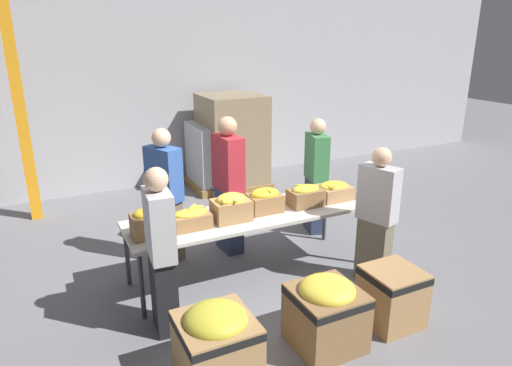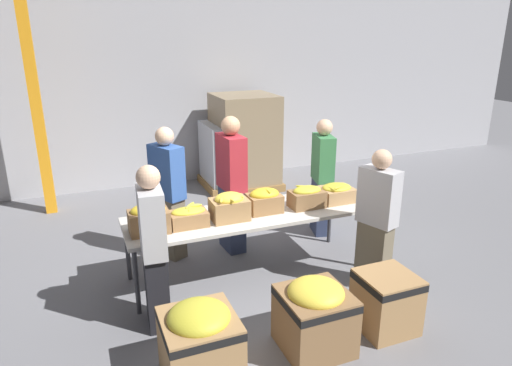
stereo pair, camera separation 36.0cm
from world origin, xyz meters
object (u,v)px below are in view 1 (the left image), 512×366
(banana_box_2, at_px, (231,207))
(volunteer_1, at_px, (376,217))
(pallet_stack_0, at_px, (232,143))
(pallet_stack_1, at_px, (219,156))
(banana_box_5, at_px, (333,190))
(sorting_table, at_px, (248,217))
(donation_bin_0, at_px, (217,343))
(banana_box_4, at_px, (306,195))
(volunteer_2, at_px, (229,186))
(volunteer_0, at_px, (316,177))
(support_pillar, at_px, (16,87))
(volunteer_4, at_px, (161,253))
(donation_bin_2, at_px, (392,294))
(banana_box_3, at_px, (265,200))
(banana_box_0, at_px, (152,221))
(volunteer_3, at_px, (165,196))
(donation_bin_1, at_px, (326,311))
(banana_box_1, at_px, (191,218))

(banana_box_2, relative_size, volunteer_1, 0.26)
(pallet_stack_0, bearing_deg, pallet_stack_1, 151.92)
(banana_box_5, bearing_deg, sorting_table, 178.86)
(donation_bin_0, distance_m, pallet_stack_0, 5.02)
(banana_box_4, xyz_separation_m, volunteer_2, (-0.69, 0.74, -0.01))
(banana_box_4, xyz_separation_m, volunteer_0, (0.66, 0.77, -0.08))
(support_pillar, relative_size, pallet_stack_0, 2.36)
(volunteer_4, xyz_separation_m, donation_bin_2, (2.02, -0.89, -0.50))
(volunteer_0, xyz_separation_m, donation_bin_0, (-2.37, -2.21, -0.45))
(support_pillar, bearing_deg, pallet_stack_1, 2.79)
(sorting_table, bearing_deg, banana_box_3, -4.94)
(support_pillar, xyz_separation_m, pallet_stack_1, (3.11, 0.15, -1.42))
(support_pillar, distance_m, pallet_stack_1, 3.42)
(banana_box_4, bearing_deg, banana_box_0, -179.21)
(pallet_stack_1, bearing_deg, volunteer_2, -108.82)
(pallet_stack_1, bearing_deg, banana_box_5, -85.00)
(volunteer_4, height_order, support_pillar, support_pillar)
(volunteer_3, distance_m, support_pillar, 2.90)
(banana_box_5, xyz_separation_m, pallet_stack_1, (-0.28, 3.17, -0.29))
(banana_box_0, xyz_separation_m, banana_box_3, (1.33, 0.08, -0.02))
(sorting_table, bearing_deg, pallet_stack_1, 74.26)
(banana_box_0, bearing_deg, banana_box_4, 0.79)
(volunteer_1, bearing_deg, banana_box_4, 15.34)
(volunteer_2, distance_m, pallet_stack_0, 2.58)
(banana_box_0, bearing_deg, volunteer_4, -95.36)
(banana_box_5, height_order, pallet_stack_1, pallet_stack_1)
(banana_box_3, distance_m, donation_bin_1, 1.59)
(banana_box_5, xyz_separation_m, pallet_stack_0, (-0.06, 3.05, -0.04))
(volunteer_0, xyz_separation_m, volunteer_4, (-2.56, -1.32, -0.00))
(banana_box_1, xyz_separation_m, donation_bin_1, (0.78, -1.42, -0.51))
(banana_box_3, relative_size, volunteer_4, 0.23)
(donation_bin_1, bearing_deg, banana_box_1, 118.68)
(donation_bin_0, relative_size, support_pillar, 0.17)
(banana_box_1, xyz_separation_m, donation_bin_0, (-0.28, -1.42, -0.50))
(banana_box_2, distance_m, volunteer_3, 1.01)
(sorting_table, relative_size, volunteer_4, 1.70)
(sorting_table, relative_size, banana_box_0, 6.82)
(banana_box_0, height_order, support_pillar, support_pillar)
(volunteer_3, xyz_separation_m, donation_bin_0, (-0.24, -2.29, -0.47))
(volunteer_0, xyz_separation_m, donation_bin_1, (-1.31, -2.21, -0.46))
(volunteer_0, distance_m, support_pillar, 4.43)
(volunteer_3, bearing_deg, banana_box_4, 33.91)
(banana_box_1, height_order, donation_bin_1, banana_box_1)
(banana_box_4, relative_size, volunteer_1, 0.26)
(banana_box_4, height_order, volunteer_3, volunteer_3)
(volunteer_0, bearing_deg, banana_box_1, -55.04)
(pallet_stack_0, bearing_deg, volunteer_0, -83.19)
(sorting_table, distance_m, banana_box_4, 0.75)
(banana_box_0, xyz_separation_m, donation_bin_2, (1.97, -1.41, -0.61))
(banana_box_1, relative_size, volunteer_1, 0.25)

